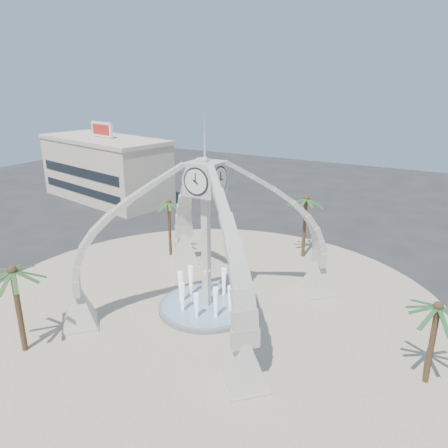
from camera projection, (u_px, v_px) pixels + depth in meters
The scene contains 9 objects.
ground at pixel (207, 309), 36.21m from camera, with size 140.00×140.00×0.00m, color #282828.
plaza at pixel (207, 308), 36.20m from camera, with size 40.00×40.00×0.06m, color #BEB08D.
clock_tower at pixel (206, 235), 34.14m from camera, with size 17.94×17.94×16.30m.
fountain at pixel (207, 306), 36.12m from camera, with size 8.00×8.00×3.62m.
building_nw at pixel (105, 168), 67.76m from camera, with size 23.75×13.73×11.90m.
palm_east at pixel (438, 308), 25.81m from camera, with size 4.57×4.57×6.09m.
palm_west at pixel (169, 203), 45.28m from camera, with size 3.87×3.87×6.60m.
palm_north at pixel (306, 199), 44.77m from camera, with size 4.53×4.53×7.23m.
palm_south at pixel (12, 272), 28.77m from camera, with size 5.43×5.43×6.93m.
Camera 1 is at (17.02, -27.23, 18.21)m, focal length 35.00 mm.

